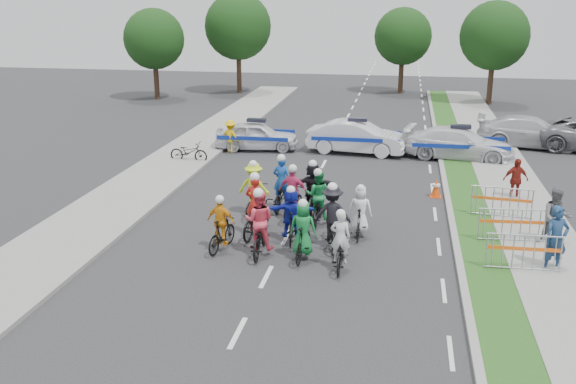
% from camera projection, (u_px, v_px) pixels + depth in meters
% --- Properties ---
extents(ground, '(90.00, 90.00, 0.00)m').
position_uv_depth(ground, '(266.00, 277.00, 17.02)').
color(ground, '#28282B').
rests_on(ground, ground).
extents(curb_right, '(0.20, 60.00, 0.12)m').
position_uv_depth(curb_right, '(452.00, 223.00, 20.82)').
color(curb_right, gray).
rests_on(curb_right, ground).
extents(grass_strip, '(1.20, 60.00, 0.11)m').
position_uv_depth(grass_strip, '(474.00, 225.00, 20.70)').
color(grass_strip, '#1C4E19').
rests_on(grass_strip, ground).
extents(sidewalk_right, '(2.40, 60.00, 0.13)m').
position_uv_depth(sidewalk_right, '(533.00, 228.00, 20.39)').
color(sidewalk_right, gray).
rests_on(sidewalk_right, ground).
extents(sidewalk_left, '(3.00, 60.00, 0.13)m').
position_uv_depth(sidewalk_left, '(118.00, 203.00, 22.81)').
color(sidewalk_left, gray).
rests_on(sidewalk_left, ground).
extents(rider_0, '(0.62, 1.71, 1.74)m').
position_uv_depth(rider_0, '(340.00, 249.00, 17.38)').
color(rider_0, black).
rests_on(rider_0, ground).
extents(rider_1, '(0.79, 1.75, 1.81)m').
position_uv_depth(rider_1, '(303.00, 236.00, 17.96)').
color(rider_1, black).
rests_on(rider_1, ground).
extents(rider_2, '(0.87, 2.00, 2.01)m').
position_uv_depth(rider_2, '(260.00, 230.00, 18.31)').
color(rider_2, black).
rests_on(rider_2, ground).
extents(rider_3, '(0.92, 1.69, 1.72)m').
position_uv_depth(rider_3, '(221.00, 229.00, 18.60)').
color(rider_3, black).
rests_on(rider_3, ground).
extents(rider_4, '(1.19, 2.04, 2.00)m').
position_uv_depth(rider_4, '(332.00, 222.00, 18.88)').
color(rider_4, black).
rests_on(rider_4, ground).
extents(rider_5, '(1.46, 1.74, 1.78)m').
position_uv_depth(rider_5, '(291.00, 218.00, 19.24)').
color(rider_5, black).
rests_on(rider_5, ground).
extents(rider_6, '(1.01, 2.10, 2.06)m').
position_uv_depth(rider_6, '(256.00, 215.00, 19.77)').
color(rider_6, black).
rests_on(rider_6, ground).
extents(rider_7, '(0.73, 1.64, 1.71)m').
position_uv_depth(rider_7, '(360.00, 216.00, 19.64)').
color(rider_7, black).
rests_on(rider_7, ground).
extents(rider_8, '(0.78, 1.84, 1.88)m').
position_uv_depth(rider_8, '(318.00, 203.00, 20.81)').
color(rider_8, black).
rests_on(rider_8, ground).
extents(rider_9, '(1.01, 1.88, 1.91)m').
position_uv_depth(rider_9, '(293.00, 198.00, 21.15)').
color(rider_9, black).
rests_on(rider_9, ground).
extents(rider_10, '(1.11, 1.93, 1.93)m').
position_uv_depth(rider_10, '(254.00, 194.00, 21.58)').
color(rider_10, black).
rests_on(rider_10, ground).
extents(rider_11, '(1.55, 1.85, 1.93)m').
position_uv_depth(rider_11, '(313.00, 192.00, 21.63)').
color(rider_11, black).
rests_on(rider_11, ground).
extents(rider_12, '(0.82, 1.97, 1.97)m').
position_uv_depth(rider_12, '(282.00, 190.00, 22.30)').
color(rider_12, black).
rests_on(rider_12, ground).
extents(police_car_0, '(4.15, 2.14, 1.35)m').
position_uv_depth(police_car_0, '(257.00, 136.00, 30.77)').
color(police_car_0, silver).
rests_on(police_car_0, ground).
extents(police_car_1, '(4.78, 2.19, 1.52)m').
position_uv_depth(police_car_1, '(357.00, 137.00, 30.06)').
color(police_car_1, silver).
rests_on(police_car_1, ground).
extents(police_car_2, '(5.14, 2.79, 1.41)m').
position_uv_depth(police_car_2, '(459.00, 144.00, 29.01)').
color(police_car_2, silver).
rests_on(police_car_2, ground).
extents(civilian_sedan, '(5.34, 2.77, 1.48)m').
position_uv_depth(civilian_sedan, '(531.00, 132.00, 31.24)').
color(civilian_sedan, silver).
rests_on(civilian_sedan, ground).
extents(spectator_0, '(0.79, 0.65, 1.86)m').
position_uv_depth(spectator_0, '(556.00, 239.00, 17.07)').
color(spectator_0, navy).
rests_on(spectator_0, ground).
extents(spectator_1, '(0.89, 0.70, 1.80)m').
position_uv_depth(spectator_1, '(556.00, 218.00, 18.82)').
color(spectator_1, slate).
rests_on(spectator_1, ground).
extents(spectator_2, '(0.99, 0.59, 1.57)m').
position_uv_depth(spectator_2, '(516.00, 180.00, 23.09)').
color(spectator_2, maroon).
rests_on(spectator_2, ground).
extents(marshal_hiviz, '(1.12, 0.82, 1.55)m').
position_uv_depth(marshal_hiviz, '(231.00, 136.00, 30.18)').
color(marshal_hiviz, yellow).
rests_on(marshal_hiviz, ground).
extents(barrier_0, '(2.01, 0.55, 1.12)m').
position_uv_depth(barrier_0, '(523.00, 254.00, 17.06)').
color(barrier_0, '#A5A8AD').
rests_on(barrier_0, ground).
extents(barrier_1, '(2.03, 0.65, 1.12)m').
position_uv_depth(barrier_1, '(511.00, 227.00, 19.07)').
color(barrier_1, '#A5A8AD').
rests_on(barrier_1, ground).
extents(barrier_2, '(2.04, 0.73, 1.12)m').
position_uv_depth(barrier_2, '(501.00, 204.00, 21.17)').
color(barrier_2, '#A5A8AD').
rests_on(barrier_2, ground).
extents(cone_0, '(0.40, 0.40, 0.70)m').
position_uv_depth(cone_0, '(436.00, 188.00, 23.64)').
color(cone_0, '#F24C0C').
rests_on(cone_0, ground).
extents(cone_1, '(0.40, 0.40, 0.70)m').
position_uv_depth(cone_1, '(476.00, 157.00, 28.18)').
color(cone_1, '#F24C0C').
rests_on(cone_1, ground).
extents(parked_bike, '(1.78, 0.72, 0.92)m').
position_uv_depth(parked_bike, '(189.00, 152.00, 28.52)').
color(parked_bike, black).
rests_on(parked_bike, ground).
extents(tree_0, '(4.20, 4.20, 6.30)m').
position_uv_depth(tree_0, '(154.00, 39.00, 44.49)').
color(tree_0, '#382619').
rests_on(tree_0, ground).
extents(tree_1, '(4.55, 4.55, 6.82)m').
position_uv_depth(tree_1, '(495.00, 36.00, 42.32)').
color(tree_1, '#382619').
rests_on(tree_1, ground).
extents(tree_3, '(4.90, 4.90, 7.35)m').
position_uv_depth(tree_3, '(238.00, 27.00, 47.19)').
color(tree_3, '#382619').
rests_on(tree_3, ground).
extents(tree_4, '(4.20, 4.20, 6.30)m').
position_uv_depth(tree_4, '(403.00, 36.00, 47.22)').
color(tree_4, '#382619').
rests_on(tree_4, ground).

